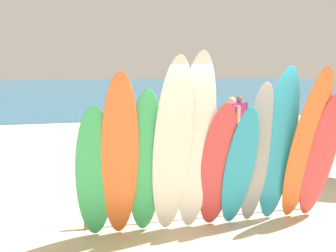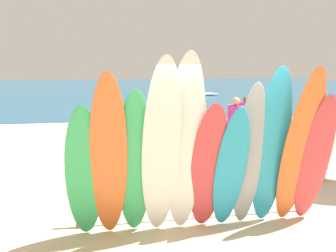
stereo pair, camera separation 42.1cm
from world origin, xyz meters
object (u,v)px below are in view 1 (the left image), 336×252
at_px(surfboard_green_2, 145,165).
at_px(surfboard_white_3, 172,150).
at_px(surfboard_rack, 204,186).
at_px(beachgoer_near_rack, 239,116).
at_px(beachgoer_photographing, 231,122).
at_px(distant_boat, 182,94).
at_px(surfboard_teal_8, 278,147).
at_px(surfboard_teal_6, 240,168).
at_px(surfboard_grey_7, 257,155).
at_px(surfboard_orange_9, 306,147).
at_px(surfboard_green_0, 95,174).
at_px(surfboard_red_5, 218,167).
at_px(surfboard_orange_1, 120,159).
at_px(beach_chair_red, 309,156).
at_px(beachgoer_by_water, 120,132).
at_px(beachgoer_midbeach, 181,115).
at_px(beachgoer_strolling, 197,123).
at_px(surfboard_white_4, 195,146).
at_px(surfboard_red_10, 320,158).

height_order(surfboard_green_2, surfboard_white_3, surfboard_white_3).
bearing_deg(surfboard_rack, beachgoer_near_rack, 61.69).
bearing_deg(surfboard_white_3, beachgoer_photographing, 59.17).
bearing_deg(surfboard_green_2, distant_boat, 75.49).
height_order(surfboard_teal_8, beachgoer_photographing, surfboard_teal_8).
distance_m(surfboard_teal_6, surfboard_grey_7, 0.36).
bearing_deg(surfboard_orange_9, distant_boat, 73.10).
height_order(surfboard_green_0, surfboard_red_5, same).
distance_m(surfboard_orange_1, surfboard_green_2, 0.39).
distance_m(beachgoer_near_rack, beach_chair_red, 3.82).
distance_m(surfboard_red_5, beach_chair_red, 4.03).
height_order(surfboard_grey_7, beachgoer_by_water, surfboard_grey_7).
distance_m(beachgoer_midbeach, beachgoer_strolling, 2.42).
xyz_separation_m(surfboard_teal_6, beachgoer_by_water, (-1.34, 3.64, -0.03)).
height_order(surfboard_orange_1, distant_boat, surfboard_orange_1).
distance_m(beachgoer_photographing, distant_boat, 19.34).
bearing_deg(surfboard_teal_8, surfboard_rack, 156.84).
distance_m(surfboard_grey_7, surfboard_orange_9, 0.77).
bearing_deg(surfboard_rack, beachgoer_midbeach, 77.86).
xyz_separation_m(surfboard_grey_7, distant_boat, (5.40, 23.39, -1.01)).
distance_m(surfboard_white_4, distant_boat, 24.41).
relative_size(surfboard_orange_9, beachgoer_midbeach, 1.70).
height_order(surfboard_red_10, beachgoer_midbeach, surfboard_red_10).
bearing_deg(beachgoer_photographing, surfboard_teal_6, -42.82).
distance_m(surfboard_white_3, beach_chair_red, 4.72).
height_order(surfboard_white_3, beachgoer_by_water, surfboard_white_3).
bearing_deg(surfboard_green_0, surfboard_green_2, -1.22).
height_order(surfboard_orange_1, beachgoer_by_water, surfboard_orange_1).
relative_size(surfboard_red_5, beachgoer_midbeach, 1.36).
height_order(surfboard_white_4, beachgoer_midbeach, surfboard_white_4).
xyz_separation_m(surfboard_orange_9, beach_chair_red, (1.73, 2.54, -0.83)).
distance_m(surfboard_white_3, surfboard_white_4, 0.36).
height_order(beachgoer_by_water, beachgoer_midbeach, beachgoer_by_water).
height_order(surfboard_grey_7, beachgoer_strolling, surfboard_grey_7).
relative_size(surfboard_orange_1, beachgoer_midbeach, 1.66).
bearing_deg(distant_boat, surfboard_rack, -104.84).
bearing_deg(distant_boat, surfboard_orange_1, -107.68).
xyz_separation_m(surfboard_red_5, surfboard_grey_7, (0.65, 0.07, 0.14)).
height_order(surfboard_orange_1, surfboard_teal_8, surfboard_teal_8).
xyz_separation_m(surfboard_red_10, beachgoer_by_water, (-2.69, 3.65, -0.11)).
bearing_deg(surfboard_green_2, beachgoer_midbeach, 72.77).
bearing_deg(surfboard_orange_9, surfboard_green_2, 172.26).
bearing_deg(surfboard_white_3, beachgoer_near_rack, 59.63).
xyz_separation_m(surfboard_orange_1, beachgoer_strolling, (2.49, 4.32, -0.22)).
xyz_separation_m(surfboard_green_0, beachgoer_photographing, (3.88, 4.50, -0.07)).
bearing_deg(surfboard_red_10, beachgoer_midbeach, 93.98).
height_order(surfboard_red_10, beach_chair_red, surfboard_red_10).
relative_size(surfboard_rack, surfboard_green_0, 1.88).
relative_size(surfboard_orange_9, beachgoer_strolling, 1.50).
bearing_deg(surfboard_green_0, surfboard_grey_7, 1.37).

